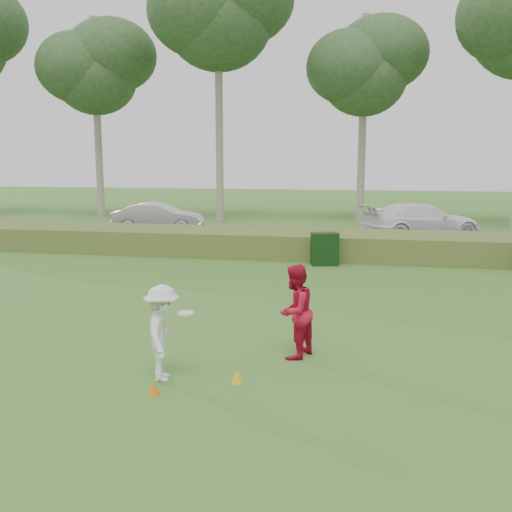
% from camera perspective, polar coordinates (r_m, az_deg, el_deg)
% --- Properties ---
extents(ground, '(120.00, 120.00, 0.00)m').
position_cam_1_polar(ground, '(10.17, -4.58, -10.97)').
color(ground, '#356622').
rests_on(ground, ground).
extents(reed_strip, '(80.00, 3.00, 0.90)m').
position_cam_1_polar(reed_strip, '(21.54, 4.25, 1.25)').
color(reed_strip, '#4D5F26').
rests_on(reed_strip, ground).
extents(park_road, '(80.00, 6.00, 0.06)m').
position_cam_1_polar(park_road, '(26.52, 5.61, 1.89)').
color(park_road, '#2D2D2D').
rests_on(park_road, ground).
extents(tree_2, '(6.50, 6.50, 12.00)m').
position_cam_1_polar(tree_2, '(37.49, -15.80, 17.54)').
color(tree_2, gray).
rests_on(tree_2, ground).
extents(tree_3, '(7.80, 7.80, 15.50)m').
position_cam_1_polar(tree_3, '(34.25, -3.81, 23.14)').
color(tree_3, gray).
rests_on(tree_3, ground).
extents(tree_4, '(6.24, 6.24, 11.50)m').
position_cam_1_polar(tree_4, '(34.02, 10.76, 17.94)').
color(tree_4, gray).
rests_on(tree_4, ground).
extents(player_white, '(0.95, 1.14, 1.58)m').
position_cam_1_polar(player_white, '(9.47, -9.33, -7.58)').
color(player_white, white).
rests_on(player_white, ground).
extents(player_red, '(0.92, 1.02, 1.72)m').
position_cam_1_polar(player_red, '(10.38, 3.90, -5.55)').
color(player_red, red).
rests_on(player_red, ground).
extents(cone_orange, '(0.18, 0.18, 0.20)m').
position_cam_1_polar(cone_orange, '(9.14, -10.19, -12.86)').
color(cone_orange, orange).
rests_on(cone_orange, ground).
extents(cone_yellow, '(0.20, 0.20, 0.22)m').
position_cam_1_polar(cone_yellow, '(9.43, -1.90, -11.91)').
color(cone_yellow, gold).
rests_on(cone_yellow, ground).
extents(utility_cabinet, '(1.01, 0.78, 1.12)m').
position_cam_1_polar(utility_cabinet, '(19.62, 6.89, 0.71)').
color(utility_cabinet, black).
rests_on(utility_cabinet, ground).
extents(car_mid, '(4.58, 2.24, 1.45)m').
position_cam_1_polar(car_mid, '(28.23, -9.75, 3.80)').
color(car_mid, silver).
rests_on(car_mid, park_road).
extents(car_right, '(5.83, 4.26, 1.57)m').
position_cam_1_polar(car_right, '(26.90, 16.21, 3.41)').
color(car_right, white).
rests_on(car_right, park_road).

